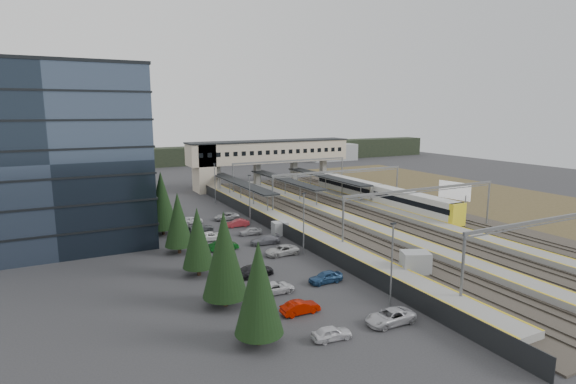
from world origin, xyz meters
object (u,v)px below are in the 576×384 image
relay_cabin_far (280,228)px  office_building (50,156)px  footbridge (260,154)px  relay_cabin_near (415,263)px  train (378,195)px  billboard (454,192)px

relay_cabin_far → office_building: bearing=160.9°
footbridge → relay_cabin_near: bearing=-97.1°
footbridge → train: 32.70m
billboard → footbridge: bearing=117.7°
relay_cabin_far → train: size_ratio=0.06×
relay_cabin_near → train: size_ratio=0.09×
office_building → train: office_building is taller
footbridge → relay_cabin_far: bearing=-109.6°
billboard → office_building: bearing=171.0°
office_building → train: size_ratio=0.60×
office_building → relay_cabin_near: office_building is taller
relay_cabin_near → footbridge: bearing=82.9°
relay_cabin_near → office_building: bearing=138.6°
office_building → train: (56.00, 0.27, -10.11)m
relay_cabin_near → footbridge: (7.74, 61.70, 6.65)m
relay_cabin_near → footbridge: size_ratio=0.09×
billboard → relay_cabin_far: bearing=179.7°
office_building → relay_cabin_far: 33.08m
relay_cabin_near → train: train is taller
office_building → train: bearing=0.3°
relay_cabin_far → train: train is taller
relay_cabin_far → footbridge: bearing=70.4°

